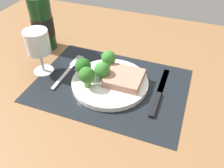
{
  "coord_description": "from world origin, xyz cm",
  "views": [
    {
      "loc": [
        20.41,
        -52.14,
        48.0
      ],
      "look_at": [
        1.15,
        -1.3,
        1.9
      ],
      "focal_mm": 38.11,
      "sensor_mm": 36.0,
      "label": 1
    }
  ],
  "objects_px": {
    "knife": "(159,94)",
    "wine_bottle": "(42,23)",
    "fork": "(68,71)",
    "steak": "(124,78)",
    "wine_glass": "(38,44)",
    "plate": "(110,83)"
  },
  "relations": [
    {
      "from": "steak",
      "to": "wine_bottle",
      "type": "bearing_deg",
      "value": 162.17
    },
    {
      "from": "plate",
      "to": "knife",
      "type": "bearing_deg",
      "value": 2.01
    },
    {
      "from": "fork",
      "to": "wine_bottle",
      "type": "distance_m",
      "value": 0.21
    },
    {
      "from": "plate",
      "to": "fork",
      "type": "xyz_separation_m",
      "value": [
        -0.15,
        0.01,
        -0.01
      ]
    },
    {
      "from": "steak",
      "to": "wine_glass",
      "type": "distance_m",
      "value": 0.28
    },
    {
      "from": "knife",
      "to": "plate",
      "type": "bearing_deg",
      "value": -176.12
    },
    {
      "from": "knife",
      "to": "wine_glass",
      "type": "bearing_deg",
      "value": -176.13
    },
    {
      "from": "steak",
      "to": "plate",
      "type": "bearing_deg",
      "value": -160.71
    },
    {
      "from": "steak",
      "to": "fork",
      "type": "distance_m",
      "value": 0.2
    },
    {
      "from": "plate",
      "to": "steak",
      "type": "xyz_separation_m",
      "value": [
        0.04,
        0.01,
        0.02
      ]
    },
    {
      "from": "wine_bottle",
      "to": "wine_glass",
      "type": "distance_m",
      "value": 0.15
    },
    {
      "from": "fork",
      "to": "wine_glass",
      "type": "height_order",
      "value": "wine_glass"
    },
    {
      "from": "wine_bottle",
      "to": "knife",
      "type": "bearing_deg",
      "value": -14.74
    },
    {
      "from": "steak",
      "to": "wine_glass",
      "type": "height_order",
      "value": "wine_glass"
    },
    {
      "from": "knife",
      "to": "wine_bottle",
      "type": "relative_size",
      "value": 0.81
    },
    {
      "from": "knife",
      "to": "wine_glass",
      "type": "xyz_separation_m",
      "value": [
        -0.39,
        -0.01,
        0.1
      ]
    },
    {
      "from": "knife",
      "to": "fork",
      "type": "bearing_deg",
      "value": -179.81
    },
    {
      "from": "steak",
      "to": "wine_bottle",
      "type": "height_order",
      "value": "wine_bottle"
    },
    {
      "from": "plate",
      "to": "steak",
      "type": "distance_m",
      "value": 0.05
    },
    {
      "from": "knife",
      "to": "wine_bottle",
      "type": "distance_m",
      "value": 0.48
    },
    {
      "from": "fork",
      "to": "wine_glass",
      "type": "xyz_separation_m",
      "value": [
        -0.08,
        -0.02,
        0.1
      ]
    },
    {
      "from": "plate",
      "to": "wine_bottle",
      "type": "height_order",
      "value": "wine_bottle"
    }
  ]
}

